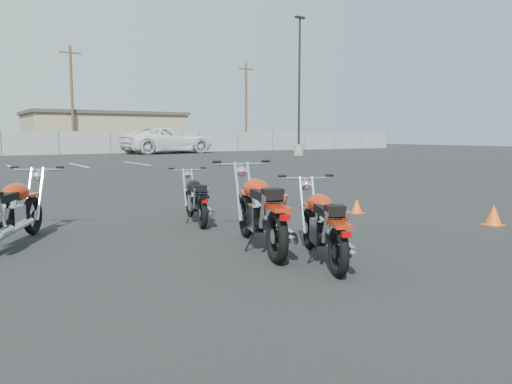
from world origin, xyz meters
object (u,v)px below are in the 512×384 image
motorcycle_front_red (12,212)px  motorcycle_rear_red (324,225)px  white_van (168,133)px  motorcycle_third_red (261,211)px  motorcycle_second_black (196,199)px

motorcycle_front_red → motorcycle_rear_red: bearing=-44.6°
motorcycle_rear_red → white_van: white_van is taller
motorcycle_third_red → motorcycle_front_red: bearing=143.6°
motorcycle_third_red → motorcycle_second_black: bearing=85.9°
motorcycle_second_black → motorcycle_third_red: 2.33m
motorcycle_front_red → white_van: bearing=64.0°
motorcycle_front_red → white_van: size_ratio=0.23×
motorcycle_rear_red → white_van: bearing=70.4°
motorcycle_second_black → motorcycle_third_red: bearing=-94.1°
motorcycle_second_black → motorcycle_rear_red: 3.29m
motorcycle_rear_red → white_van: 36.08m
motorcycle_third_red → white_van: (12.36, 33.02, 1.14)m
motorcycle_front_red → motorcycle_rear_red: (3.05, -3.00, -0.02)m
motorcycle_third_red → motorcycle_rear_red: motorcycle_third_red is taller
motorcycle_front_red → white_van: white_van is taller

